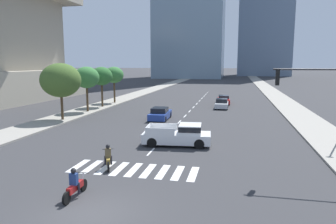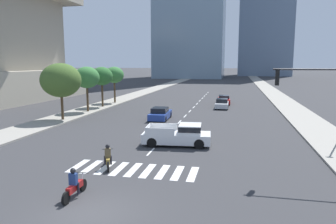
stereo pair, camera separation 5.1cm
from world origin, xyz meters
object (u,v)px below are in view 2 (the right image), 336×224
Objects in this scene: motorcycle_trailing at (75,186)px; motorcycle_lead at (108,158)px; sedan_red_2 at (224,100)px; pickup_truck at (180,135)px; traffic_signal_near at (330,98)px; street_tree_nearest at (61,80)px; sedan_blue_1 at (160,114)px; street_tree_fourth at (114,75)px; street_tree_second at (87,78)px; street_tree_third at (102,76)px; sedan_silver_0 at (222,104)px.

motorcycle_lead is at bearing 2.65° from motorcycle_trailing.
motorcycle_trailing is 37.72m from sedan_red_2.
pickup_truck is 11.06m from traffic_signal_near.
street_tree_nearest is at bearing 15.65° from motorcycle_lead.
sedan_blue_1 is 20.92m from traffic_signal_near.
pickup_truck is at bearing -28.13° from street_tree_nearest.
motorcycle_trailing is 0.46× the size of sedan_red_2.
street_tree_nearest reaches higher than street_tree_fourth.
street_tree_second is 4.71m from street_tree_third.
motorcycle_trailing is at bearing -71.57° from street_tree_fourth.
motorcycle_lead is at bearing -69.31° from street_tree_fourth.
motorcycle_lead reaches higher than sedan_red_2.
motorcycle_lead is 0.92× the size of motorcycle_trailing.
sedan_red_2 is at bearing 10.73° from street_tree_fourth.
pickup_truck reaches higher than motorcycle_trailing.
sedan_red_2 is 32.55m from traffic_signal_near.
sedan_blue_1 is (-0.92, 21.37, 0.06)m from motorcycle_trailing.
pickup_truck is at bearing -28.06° from traffic_signal_near.
motorcycle_trailing is 0.39× the size of street_tree_fourth.
sedan_red_2 is (0.08, 5.06, -0.01)m from sedan_silver_0.
motorcycle_lead is 0.45× the size of sedan_blue_1.
traffic_signal_near is at bearing -140.75° from sedan_blue_1.
street_tree_second reaches higher than sedan_red_2.
motorcycle_lead is 28.40m from sedan_silver_0.
pickup_truck is 0.94× the size of street_tree_second.
traffic_signal_near is at bearing -32.72° from pickup_truck.
street_tree_fourth is (-14.58, 23.46, 3.67)m from pickup_truck.
motorcycle_lead is 0.36× the size of street_tree_third.
sedan_red_2 is 17.69m from street_tree_fourth.
sedan_red_2 is at bearing 178.98° from sedan_silver_0.
motorcycle_trailing is at bearing -111.45° from pickup_truck.
sedan_silver_0 is (2.30, 21.61, -0.20)m from pickup_truck.
motorcycle_trailing is 0.39× the size of street_tree_second.
motorcycle_lead is 13.24m from traffic_signal_near.
street_tree_second is (-23.80, 18.90, 0.05)m from traffic_signal_near.
street_tree_fourth is at bearing 117.20° from pickup_truck.
sedan_blue_1 is (-6.44, -10.88, 0.03)m from sedan_silver_0.
sedan_silver_0 is 0.76× the size of street_tree_third.
pickup_truck is (3.21, 10.64, 0.23)m from motorcycle_trailing.
motorcycle_trailing is 0.49× the size of sedan_blue_1.
street_tree_fourth is at bearing 90.00° from street_tree_nearest.
traffic_signal_near is (9.22, -4.92, 3.64)m from pickup_truck.
pickup_truck is 1.19× the size of sedan_blue_1.
sedan_silver_0 is 0.96× the size of sedan_blue_1.
motorcycle_lead reaches higher than sedan_blue_1.
motorcycle_lead is at bearing -178.65° from sedan_blue_1.
street_tree_third reaches higher than sedan_silver_0.
street_tree_second is at bearing -65.82° from sedan_silver_0.
street_tree_third reaches higher than pickup_truck.
sedan_red_2 is (2.38, 26.67, -0.21)m from pickup_truck.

